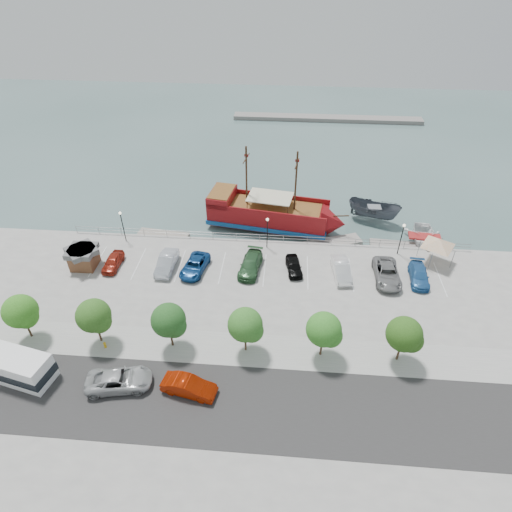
{
  "coord_description": "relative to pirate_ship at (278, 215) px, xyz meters",
  "views": [
    {
      "loc": [
        2.12,
        -36.49,
        31.56
      ],
      "look_at": [
        -1.0,
        2.0,
        2.0
      ],
      "focal_mm": 30.0,
      "sensor_mm": 36.0,
      "label": 1
    }
  ],
  "objects": [
    {
      "name": "land_slab",
      "position": [
        -1.12,
        -33.56,
        -1.58
      ],
      "size": [
        100.0,
        58.0,
        1.2
      ],
      "primitive_type": "cube",
      "color": "gray",
      "rests_on": "ground"
    },
    {
      "name": "parked_car_b",
      "position": [
        -12.49,
        -11.12,
        -0.15
      ],
      "size": [
        1.92,
        5.05,
        1.65
      ],
      "primitive_type": "imported",
      "rotation": [
        0.0,
        0.0,
        -0.04
      ],
      "color": "silver",
      "rests_on": "land_slab"
    },
    {
      "name": "far_shore",
      "position": [
        8.88,
        42.44,
        -1.58
      ],
      "size": [
        40.0,
        3.0,
        0.8
      ],
      "primitive_type": "cube",
      "color": "gray",
      "rests_on": "ground"
    },
    {
      "name": "shuttle_bus",
      "position": [
        -22.34,
        -27.06,
        0.33
      ],
      "size": [
        8.06,
        4.31,
        2.7
      ],
      "rotation": [
        0.0,
        0.0,
        -0.22
      ],
      "color": "white",
      "rests_on": "street"
    },
    {
      "name": "tree_f",
      "position": [
        12.02,
        -22.63,
        2.32
      ],
      "size": [
        3.3,
        3.2,
        5.0
      ],
      "color": "#473321",
      "rests_on": "sidewalk"
    },
    {
      "name": "tree_d",
      "position": [
        -1.98,
        -22.63,
        2.32
      ],
      "size": [
        3.3,
        3.2,
        5.0
      ],
      "color": "#473321",
      "rests_on": "sidewalk"
    },
    {
      "name": "parked_car_a",
      "position": [
        -18.85,
        -11.31,
        -0.28
      ],
      "size": [
        1.78,
        4.15,
        1.4
      ],
      "primitive_type": "imported",
      "rotation": [
        0.0,
        0.0,
        -0.03
      ],
      "color": "maroon",
      "rests_on": "land_slab"
    },
    {
      "name": "ground",
      "position": [
        -1.12,
        -12.56,
        -1.98
      ],
      "size": [
        160.0,
        160.0,
        0.0
      ],
      "primitive_type": "plane",
      "color": "#435D5A"
    },
    {
      "name": "dock_west",
      "position": [
        -15.15,
        -3.36,
        -1.78
      ],
      "size": [
        6.99,
        2.73,
        0.39
      ],
      "primitive_type": "cube",
      "rotation": [
        0.0,
        0.0,
        -0.12
      ],
      "color": "gray",
      "rests_on": "ground"
    },
    {
      "name": "seawall_railing",
      "position": [
        -1.12,
        -4.76,
        -0.45
      ],
      "size": [
        50.0,
        0.06,
        1.0
      ],
      "color": "gray",
      "rests_on": "land_slab"
    },
    {
      "name": "tree_e",
      "position": [
        5.02,
        -22.63,
        2.32
      ],
      "size": [
        3.3,
        3.2,
        5.0
      ],
      "color": "#473321",
      "rests_on": "sidewalk"
    },
    {
      "name": "parked_car_g",
      "position": [
        12.7,
        -11.04,
        -0.17
      ],
      "size": [
        2.72,
        5.85,
        1.62
      ],
      "primitive_type": "imported",
      "rotation": [
        0.0,
        0.0,
        -0.01
      ],
      "color": "gray",
      "rests_on": "land_slab"
    },
    {
      "name": "street_van",
      "position": [
        -12.56,
        -27.43,
        -0.2
      ],
      "size": [
        5.97,
        3.57,
        1.55
      ],
      "primitive_type": "imported",
      "rotation": [
        0.0,
        0.0,
        1.76
      ],
      "color": "#A9AAAB",
      "rests_on": "street"
    },
    {
      "name": "patrol_boat",
      "position": [
        13.15,
        2.87,
        -0.58
      ],
      "size": [
        7.7,
        5.07,
        2.79
      ],
      "primitive_type": "imported",
      "rotation": [
        0.0,
        0.0,
        1.21
      ],
      "color": "#494E58",
      "rests_on": "ground"
    },
    {
      "name": "pirate_ship",
      "position": [
        0.0,
        0.0,
        0.0
      ],
      "size": [
        18.96,
        7.85,
        11.8
      ],
      "rotation": [
        0.0,
        0.0,
        -0.16
      ],
      "color": "maroon",
      "rests_on": "ground"
    },
    {
      "name": "tree_a",
      "position": [
        -22.98,
        -22.63,
        2.32
      ],
      "size": [
        3.3,
        3.2,
        5.0
      ],
      "color": "#473321",
      "rests_on": "sidewalk"
    },
    {
      "name": "dock_mid",
      "position": [
        7.27,
        -3.36,
        -1.76
      ],
      "size": [
        7.83,
        4.68,
        0.43
      ],
      "primitive_type": "cube",
      "rotation": [
        0.0,
        0.0,
        0.36
      ],
      "color": "gray",
      "rests_on": "ground"
    },
    {
      "name": "fire_hydrant",
      "position": [
        -15.42,
        -23.36,
        -0.58
      ],
      "size": [
        0.25,
        0.25,
        0.72
      ],
      "rotation": [
        0.0,
        0.0,
        0.23
      ],
      "color": "gold",
      "rests_on": "sidewalk"
    },
    {
      "name": "parked_car_e",
      "position": [
        2.26,
        -10.38,
        -0.28
      ],
      "size": [
        2.3,
        4.29,
        1.39
      ],
      "primitive_type": "imported",
      "rotation": [
        0.0,
        0.0,
        0.17
      ],
      "color": "black",
      "rests_on": "land_slab"
    },
    {
      "name": "lamp_post_mid",
      "position": [
        -1.12,
        -6.06,
        1.96
      ],
      "size": [
        0.36,
        0.36,
        4.28
      ],
      "color": "black",
      "rests_on": "land_slab"
    },
    {
      "name": "street_sedan",
      "position": [
        -6.45,
        -27.57,
        -0.2
      ],
      "size": [
        4.96,
        2.53,
        1.56
      ],
      "primitive_type": "imported",
      "rotation": [
        0.0,
        0.0,
        1.38
      ],
      "color": "#971C02",
      "rests_on": "street"
    },
    {
      "name": "lamp_post_left",
      "position": [
        -19.12,
        -6.06,
        1.96
      ],
      "size": [
        0.36,
        0.36,
        4.28
      ],
      "color": "black",
      "rests_on": "land_slab"
    },
    {
      "name": "street",
      "position": [
        -1.12,
        -28.56,
        -0.97
      ],
      "size": [
        100.0,
        8.0,
        0.04
      ],
      "primitive_type": "cube",
      "color": "#2D2C2B",
      "rests_on": "land_slab"
    },
    {
      "name": "dock_east",
      "position": [
        15.64,
        -3.36,
        -1.77
      ],
      "size": [
        7.24,
        2.51,
        0.41
      ],
      "primitive_type": "cube",
      "rotation": [
        0.0,
        0.0,
        -0.07
      ],
      "color": "gray",
      "rests_on": "ground"
    },
    {
      "name": "lamp_post_right",
      "position": [
        14.88,
        -6.06,
        1.96
      ],
      "size": [
        0.36,
        0.36,
        4.28
      ],
      "color": "black",
      "rests_on": "land_slab"
    },
    {
      "name": "canopy_tent",
      "position": [
        18.84,
        -7.32,
        2.29
      ],
      "size": [
        5.46,
        5.46,
        3.75
      ],
      "rotation": [
        0.0,
        0.0,
        0.25
      ],
      "color": "slate",
      "rests_on": "land_slab"
    },
    {
      "name": "parked_car_c",
      "position": [
        -9.16,
        -11.3,
        -0.26
      ],
      "size": [
        3.21,
        5.46,
        1.43
      ],
      "primitive_type": "imported",
      "rotation": [
        0.0,
        0.0,
        -0.17
      ],
      "color": "navy",
      "rests_on": "land_slab"
    },
    {
      "name": "shed",
      "position": [
        -22.19,
        -11.48,
        0.36
      ],
      "size": [
        3.07,
        3.07,
        2.51
      ],
      "rotation": [
        0.0,
        0.0,
        0.01
      ],
      "color": "brown",
      "rests_on": "land_slab"
    },
    {
      "name": "tree_b",
      "position": [
        -15.98,
        -22.63,
        2.32
      ],
      "size": [
        3.3,
        3.2,
        5.0
      ],
      "color": "#473321",
      "rests_on": "sidewalk"
    },
    {
      "name": "parked_car_h",
      "position": [
        16.27,
        -10.92,
        -0.27
      ],
      "size": [
        2.36,
        5.01,
        1.41
      ],
      "primitive_type": "imported",
      "rotation": [
        0.0,
        0.0,
        -0.08
      ],
      "color": "#2A64A4",
      "rests_on": "land_slab"
    },
    {
      "name": "speedboat",
      "position": [
        19.01,
        -2.25,
        -1.3
      ],
      "size": [
        5.33,
        7.0,
        1.36
      ],
      "primitive_type": "imported",
      "rotation": [
        0.0,
        0.0,
        -0.1
      ],
      "color": "white",
      "rests_on": "ground"
    },
    {
      "name": "parked_car_d",
      "position": [
        -2.74,
        -10.65,
        -0.19
      ],
      "size": [
        2.9,
        5.65,
        1.57
      ],
      "primitive_type": "imported",
      "rotation": [
        0.0,
        0.0,
        -0.13
      ],
      "color": "#2C5831",
      "rests_on": "land_slab"
    },
    {
      "name": "parked_car_f",
      "position": [
        7.65,
        -10.73,
        -0.17
      ],
      "size": [
        2.24,
        5.05,
        1.61
      ],
      "primitive_type": "imported",
      "rotation": [
        0.0,
        0.0,
        0.11
      ],
      "color": "white",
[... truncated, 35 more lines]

